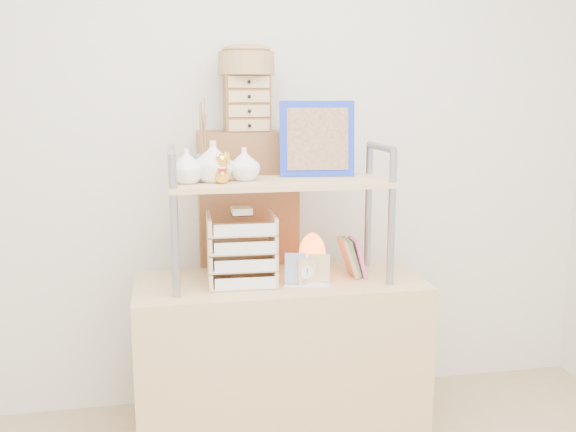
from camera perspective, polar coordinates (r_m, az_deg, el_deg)
name	(u,v)px	position (r m, az deg, el deg)	size (l,w,h in m)	color
room_shell	(332,28)	(1.81, 3.91, 16.34)	(3.42, 3.41, 2.61)	silver
desk	(280,364)	(2.83, -0.71, -12.99)	(1.20, 0.50, 0.75)	tan
cabinet	(248,274)	(3.06, -3.55, -5.18)	(0.45, 0.24, 1.35)	brown
hutch	(259,176)	(2.61, -2.63, 3.57)	(0.90, 0.34, 0.74)	gray
letter_tray	(242,253)	(2.63, -4.10, -3.34)	(0.27, 0.26, 0.32)	tan
salt_lamp	(312,254)	(2.73, 2.15, -3.44)	(0.13, 0.12, 0.19)	brown
desk_clock	(306,272)	(2.62, 1.63, -5.01)	(0.08, 0.04, 0.11)	tan
postcard_stand	(307,276)	(2.62, 1.70, -5.35)	(0.19, 0.09, 0.13)	white
drawer_chest	(247,103)	(2.92, -3.67, 9.95)	(0.20, 0.16, 0.25)	brown
woven_basket	(246,63)	(2.93, -3.72, 13.38)	(0.25, 0.25, 0.10)	#8F6441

